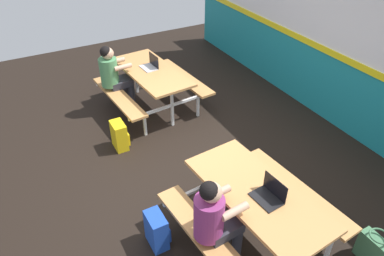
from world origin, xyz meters
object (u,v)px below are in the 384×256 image
at_px(laptop_silver, 151,65).
at_px(student_further, 215,217).
at_px(picnic_table_left, 152,79).
at_px(satchel_spare, 157,230).
at_px(student_nearer, 114,73).
at_px(tote_bag_bright, 373,250).
at_px(backpack_dark, 120,136).
at_px(laptop_dark, 269,195).
at_px(picnic_table_right, 256,203).

bearing_deg(laptop_silver, student_further, -12.37).
bearing_deg(picnic_table_left, satchel_spare, -22.58).
bearing_deg(satchel_spare, student_nearer, 169.52).
bearing_deg(laptop_silver, tote_bag_bright, 10.57).
xyz_separation_m(student_nearer, tote_bag_bright, (4.29, 1.38, -0.51)).
relative_size(laptop_silver, backpack_dark, 0.77).
bearing_deg(student_nearer, picnic_table_left, 66.17).
distance_m(student_further, tote_bag_bright, 1.78).
bearing_deg(student_nearer, backpack_dark, -16.90).
distance_m(student_further, backpack_dark, 2.46).
relative_size(picnic_table_left, laptop_dark, 5.17).
distance_m(tote_bag_bright, satchel_spare, 2.33).
relative_size(student_nearer, backpack_dark, 2.74).
distance_m(picnic_table_left, laptop_silver, 0.24).
bearing_deg(student_further, laptop_dark, 83.53).
distance_m(picnic_table_right, laptop_silver, 3.27).
relative_size(picnic_table_right, student_nearer, 1.45).
bearing_deg(tote_bag_bright, satchel_spare, -124.22).
bearing_deg(student_further, tote_bag_bright, 61.59).
distance_m(picnic_table_right, tote_bag_bright, 1.34).
height_order(backpack_dark, tote_bag_bright, backpack_dark).
height_order(laptop_dark, satchel_spare, laptop_dark).
distance_m(picnic_table_right, backpack_dark, 2.49).
bearing_deg(satchel_spare, laptop_dark, 61.11).
distance_m(laptop_dark, backpack_dark, 2.66).
bearing_deg(satchel_spare, tote_bag_bright, 55.78).
distance_m(picnic_table_left, satchel_spare, 2.97).
xyz_separation_m(student_further, satchel_spare, (-0.50, -0.43, -0.49)).
relative_size(picnic_table_right, satchel_spare, 3.97).
height_order(student_further, satchel_spare, student_further).
xyz_separation_m(picnic_table_right, backpack_dark, (-2.34, -0.76, -0.36)).
bearing_deg(laptop_dark, picnic_table_right, -159.24).
relative_size(student_further, laptop_silver, 3.58).
xyz_separation_m(picnic_table_right, laptop_silver, (-3.26, 0.17, 0.21)).
distance_m(student_nearer, tote_bag_bright, 4.53).
bearing_deg(backpack_dark, satchel_spare, -6.69).
distance_m(laptop_dark, tote_bag_bright, 1.31).
bearing_deg(backpack_dark, tote_bag_bright, 28.01).
bearing_deg(student_further, picnic_table_left, 167.76).
relative_size(picnic_table_left, picnic_table_right, 1.00).
xyz_separation_m(picnic_table_left, student_further, (3.22, -0.70, 0.13)).
distance_m(laptop_dark, satchel_spare, 1.31).
relative_size(picnic_table_right, backpack_dark, 3.97).
height_order(picnic_table_right, student_further, student_further).
xyz_separation_m(picnic_table_right, satchel_spare, (-0.44, -0.99, -0.36)).
bearing_deg(satchel_spare, backpack_dark, 173.31).
xyz_separation_m(tote_bag_bright, satchel_spare, (-1.31, -1.93, 0.02)).
distance_m(picnic_table_right, student_nearer, 3.45).
xyz_separation_m(picnic_table_left, picnic_table_right, (3.16, -0.15, 0.00)).
height_order(backpack_dark, satchel_spare, same).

